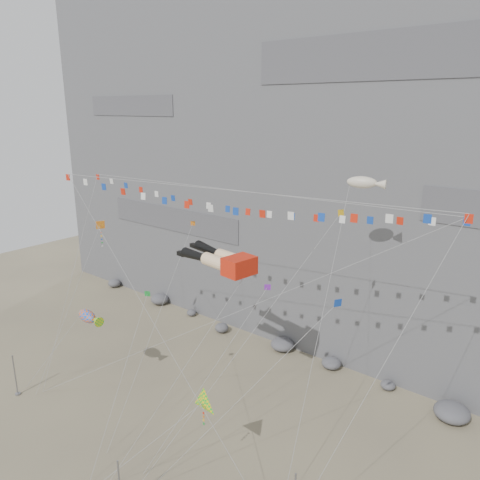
{
  "coord_description": "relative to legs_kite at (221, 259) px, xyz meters",
  "views": [
    {
      "loc": [
        25.31,
        -22.13,
        25.84
      ],
      "look_at": [
        0.39,
        9.0,
        14.47
      ],
      "focal_mm": 35.0,
      "sensor_mm": 36.0,
      "label": 1
    }
  ],
  "objects": [
    {
      "name": "blimp_windsock",
      "position": [
        8.49,
        7.07,
        6.17
      ],
      "size": [
        3.7,
        13.99,
        24.01
      ],
      "color": "beige",
      "rests_on": "ground"
    },
    {
      "name": "delta_kite",
      "position": [
        4.26,
        -6.94,
        -7.74
      ],
      "size": [
        6.57,
        6.53,
        10.24
      ],
      "color": "yellow",
      "rests_on": "ground"
    },
    {
      "name": "legs_kite",
      "position": [
        0.0,
        0.0,
        0.0
      ],
      "size": [
        8.17,
        13.61,
        18.26
      ],
      "rotation": [
        0.0,
        0.0,
        -0.15
      ],
      "color": "red",
      "rests_on": "ground"
    },
    {
      "name": "harlequin_kite",
      "position": [
        -14.95,
        -0.88,
        0.64
      ],
      "size": [
        1.77,
        9.58,
        16.97
      ],
      "color": "red",
      "rests_on": "ground"
    },
    {
      "name": "flag_banner_upper",
      "position": [
        -0.37,
        2.61,
        5.22
      ],
      "size": [
        34.72,
        12.92,
        26.54
      ],
      "color": "red",
      "rests_on": "ground"
    },
    {
      "name": "small_kite_c",
      "position": [
        -4.5,
        -4.17,
        -3.13
      ],
      "size": [
        3.47,
        9.19,
        14.28
      ],
      "color": "#16922E",
      "rests_on": "ground"
    },
    {
      "name": "small_kite_e",
      "position": [
        11.38,
        -2.25,
        -0.2
      ],
      "size": [
        10.23,
        8.5,
        18.66
      ],
      "color": "#123BA0",
      "rests_on": "ground"
    },
    {
      "name": "flag_banner_lower",
      "position": [
        2.23,
        -2.24,
        6.23
      ],
      "size": [
        31.37,
        8.44,
        23.1
      ],
      "color": "red",
      "rests_on": "ground"
    },
    {
      "name": "small_kite_a",
      "position": [
        -7.58,
        4.28,
        0.43
      ],
      "size": [
        4.99,
        15.21,
        21.28
      ],
      "color": "orange",
      "rests_on": "ground"
    },
    {
      "name": "cliff",
      "position": [
        -1.62,
        27.04,
        11.05
      ],
      "size": [
        80.0,
        28.0,
        50.0
      ],
      "primitive_type": "cube",
      "color": "slate",
      "rests_on": "ground"
    },
    {
      "name": "fish_windsock",
      "position": [
        -11.87,
        -5.16,
        -6.61
      ],
      "size": [
        6.77,
        5.07,
        9.72
      ],
      "color": "#EC5C0C",
      "rests_on": "ground"
    },
    {
      "name": "ground",
      "position": [
        -1.62,
        -4.96,
        -13.95
      ],
      "size": [
        120.0,
        120.0,
        0.0
      ],
      "primitive_type": "plane",
      "color": "gray",
      "rests_on": "ground"
    },
    {
      "name": "small_kite_b",
      "position": [
        4.09,
        0.53,
        -1.84
      ],
      "size": [
        4.2,
        10.9,
        16.41
      ],
      "color": "purple",
      "rests_on": "ground"
    },
    {
      "name": "talus_boulders",
      "position": [
        -1.62,
        12.04,
        -13.35
      ],
      "size": [
        60.0,
        3.0,
        1.2
      ],
      "primitive_type": null,
      "color": "#59595E",
      "rests_on": "ground"
    },
    {
      "name": "anchor_pole_left",
      "position": [
        -16.24,
        -10.41,
        -11.9
      ],
      "size": [
        0.12,
        0.12,
        4.1
      ],
      "primitive_type": "cylinder",
      "color": "gray",
      "rests_on": "ground"
    },
    {
      "name": "small_kite_d",
      "position": [
        8.21,
        3.62,
        3.86
      ],
      "size": [
        7.65,
        15.54,
        24.59
      ],
      "color": "gold",
      "rests_on": "ground"
    }
  ]
}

